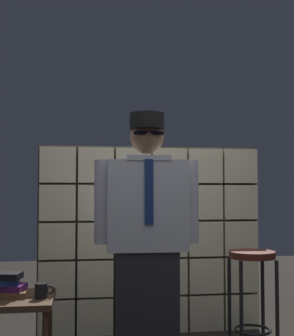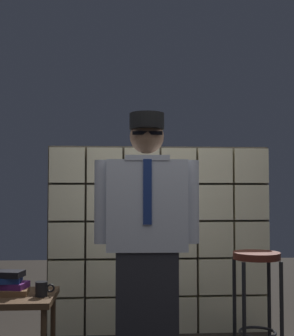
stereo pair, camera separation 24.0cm
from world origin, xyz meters
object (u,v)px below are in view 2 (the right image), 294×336
(side_table, at_px, (15,307))
(bar_stool, at_px, (257,282))
(book_stack, at_px, (9,284))
(coffee_mug, at_px, (42,289))
(standing_person, at_px, (147,240))

(side_table, bearing_deg, bar_stool, 5.66)
(book_stack, relative_size, coffee_mug, 2.02)
(book_stack, xyz_separation_m, coffee_mug, (0.23, -0.08, -0.02))
(book_stack, bearing_deg, bar_stool, 4.98)
(bar_stool, height_order, coffee_mug, bar_stool)
(bar_stool, relative_size, book_stack, 3.22)
(standing_person, distance_m, book_stack, 0.96)
(side_table, distance_m, book_stack, 0.16)
(standing_person, height_order, coffee_mug, standing_person)
(coffee_mug, bearing_deg, bar_stool, 8.64)
(coffee_mug, bearing_deg, standing_person, 2.99)
(standing_person, height_order, bar_stool, standing_person)
(bar_stool, bearing_deg, standing_person, -166.68)
(book_stack, bearing_deg, standing_person, -2.56)
(book_stack, height_order, coffee_mug, book_stack)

